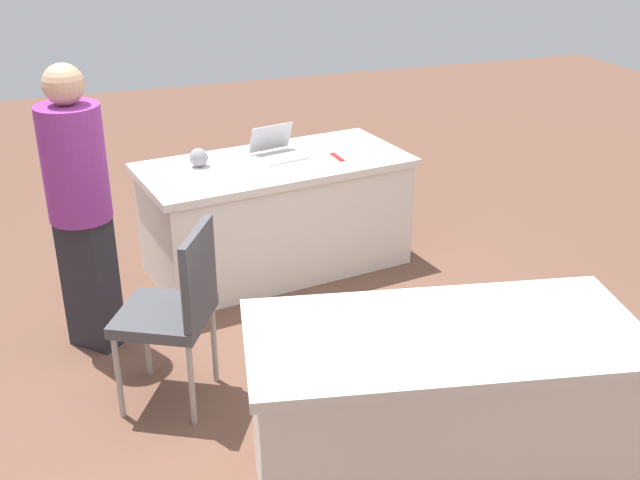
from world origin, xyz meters
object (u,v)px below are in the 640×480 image
Objects in this scene: chair_tucked_left at (176,305)px; yarn_ball at (199,158)px; table_foreground at (276,215)px; scissors_red at (337,157)px; person_presenter at (79,198)px; table_mid_left at (440,407)px; laptop_silver at (278,151)px.

chair_tucked_left is 1.51m from yarn_ball.
scissors_red is (-0.42, 0.07, 0.39)m from table_foreground.
person_presenter is 1.81m from scissors_red.
table_foreground is 1.94× the size of chair_tucked_left.
person_presenter is (1.33, -1.71, 0.53)m from table_mid_left.
laptop_silver is 0.40m from scissors_red.
chair_tucked_left is at bearing -49.03° from scissors_red.
yarn_ball is 0.69× the size of scissors_red.
chair_tucked_left reaches higher than yarn_ball.
chair_tucked_left is 5.42× the size of scissors_red.
chair_tucked_left is 1.87m from scissors_red.
chair_tucked_left is (0.92, 1.35, 0.18)m from table_foreground.
table_foreground is 2.33m from table_mid_left.
person_presenter is at bearing 25.65° from table_foreground.
table_mid_left is at bearing 90.85° from table_foreground.
table_foreground is 1.05× the size of table_mid_left.
person_presenter is (0.37, -0.72, 0.35)m from chair_tucked_left.
table_foreground is at bearing -4.88° from chair_tucked_left.
scissors_red reaches higher than table_mid_left.
person_presenter is at bearing 14.64° from laptop_silver.
table_mid_left is 1.39m from chair_tucked_left.
table_mid_left is at bearing -106.15° from chair_tucked_left.
laptop_silver reaches higher than table_mid_left.
scissors_red is (-0.92, 0.14, -0.06)m from yarn_ball.
person_presenter is at bearing -74.63° from scissors_red.
person_presenter is (1.29, 0.62, 0.53)m from table_foreground.
laptop_silver reaches higher than yarn_ball.
laptop_silver is 3.03× the size of yarn_ball.
person_presenter is 9.16× the size of scissors_red.
person_presenter reaches higher than yarn_ball.
yarn_ball is (-0.80, -0.69, -0.08)m from person_presenter.
chair_tucked_left is 0.89m from person_presenter.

